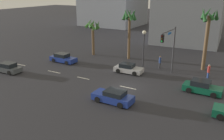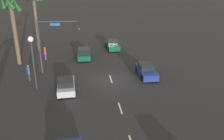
{
  "view_description": "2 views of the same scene",
  "coord_description": "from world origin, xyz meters",
  "px_view_note": "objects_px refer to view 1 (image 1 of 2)",
  "views": [
    {
      "loc": [
        11.69,
        -24.0,
        11.17
      ],
      "look_at": [
        -1.92,
        0.04,
        1.83
      ],
      "focal_mm": 38.97,
      "sensor_mm": 36.0,
      "label": 1
    },
    {
      "loc": [
        -24.41,
        3.19,
        10.99
      ],
      "look_at": [
        -1.44,
        0.09,
        1.76
      ],
      "focal_mm": 38.46,
      "sensor_mm": 36.0,
      "label": 2
    }
  ],
  "objects_px": {
    "palm_tree_1": "(208,26)",
    "palm_tree_3": "(93,29)",
    "car_3": "(202,87)",
    "pedestrian_0": "(209,71)",
    "car_1": "(63,58)",
    "car_5": "(7,68)",
    "palm_tree_2": "(129,21)",
    "car_0": "(113,97)",
    "traffic_signal": "(170,44)",
    "streetlamp": "(144,42)",
    "pedestrian_1": "(160,62)",
    "car_4": "(128,69)"
  },
  "relations": [
    {
      "from": "car_3",
      "to": "car_1",
      "type": "bearing_deg",
      "value": 175.84
    },
    {
      "from": "car_4",
      "to": "pedestrian_1",
      "type": "distance_m",
      "value": 5.22
    },
    {
      "from": "pedestrian_0",
      "to": "palm_tree_1",
      "type": "height_order",
      "value": "palm_tree_1"
    },
    {
      "from": "traffic_signal",
      "to": "palm_tree_1",
      "type": "bearing_deg",
      "value": 54.1
    },
    {
      "from": "car_4",
      "to": "palm_tree_2",
      "type": "relative_size",
      "value": 0.48
    },
    {
      "from": "car_3",
      "to": "car_4",
      "type": "relative_size",
      "value": 1.06
    },
    {
      "from": "car_3",
      "to": "palm_tree_1",
      "type": "bearing_deg",
      "value": 99.51
    },
    {
      "from": "car_0",
      "to": "palm_tree_2",
      "type": "bearing_deg",
      "value": 110.38
    },
    {
      "from": "car_1",
      "to": "pedestrian_0",
      "type": "xyz_separation_m",
      "value": [
        21.2,
        3.74,
        0.33
      ]
    },
    {
      "from": "car_5",
      "to": "palm_tree_1",
      "type": "height_order",
      "value": "palm_tree_1"
    },
    {
      "from": "car_3",
      "to": "pedestrian_0",
      "type": "relative_size",
      "value": 2.3
    },
    {
      "from": "pedestrian_0",
      "to": "palm_tree_3",
      "type": "relative_size",
      "value": 0.29
    },
    {
      "from": "palm_tree_1",
      "to": "palm_tree_3",
      "type": "xyz_separation_m",
      "value": [
        -18.29,
        -0.74,
        -1.67
      ]
    },
    {
      "from": "traffic_signal",
      "to": "car_0",
      "type": "bearing_deg",
      "value": -103.1
    },
    {
      "from": "streetlamp",
      "to": "palm_tree_3",
      "type": "distance_m",
      "value": 10.79
    },
    {
      "from": "car_1",
      "to": "car_4",
      "type": "bearing_deg",
      "value": 2.56
    },
    {
      "from": "car_0",
      "to": "pedestrian_1",
      "type": "bearing_deg",
      "value": 88.24
    },
    {
      "from": "palm_tree_1",
      "to": "palm_tree_3",
      "type": "relative_size",
      "value": 1.4
    },
    {
      "from": "car_0",
      "to": "palm_tree_3",
      "type": "distance_m",
      "value": 19.6
    },
    {
      "from": "car_5",
      "to": "palm_tree_3",
      "type": "height_order",
      "value": "palm_tree_3"
    },
    {
      "from": "car_4",
      "to": "traffic_signal",
      "type": "distance_m",
      "value": 6.52
    },
    {
      "from": "palm_tree_1",
      "to": "palm_tree_2",
      "type": "distance_m",
      "value": 11.81
    },
    {
      "from": "pedestrian_0",
      "to": "palm_tree_1",
      "type": "relative_size",
      "value": 0.21
    },
    {
      "from": "car_0",
      "to": "palm_tree_2",
      "type": "xyz_separation_m",
      "value": [
        -5.76,
        15.5,
        5.58
      ]
    },
    {
      "from": "pedestrian_0",
      "to": "palm_tree_2",
      "type": "xyz_separation_m",
      "value": [
        -13.05,
        3.2,
        5.23
      ]
    },
    {
      "from": "pedestrian_1",
      "to": "palm_tree_1",
      "type": "relative_size",
      "value": 0.21
    },
    {
      "from": "car_0",
      "to": "car_4",
      "type": "relative_size",
      "value": 1.07
    },
    {
      "from": "car_3",
      "to": "palm_tree_2",
      "type": "bearing_deg",
      "value": 147.31
    },
    {
      "from": "car_3",
      "to": "pedestrian_1",
      "type": "xyz_separation_m",
      "value": [
        -7.07,
        6.24,
        0.32
      ]
    },
    {
      "from": "car_5",
      "to": "palm_tree_3",
      "type": "xyz_separation_m",
      "value": [
        5.27,
        13.78,
        3.95
      ]
    },
    {
      "from": "car_1",
      "to": "car_5",
      "type": "relative_size",
      "value": 1.03
    },
    {
      "from": "car_1",
      "to": "palm_tree_2",
      "type": "height_order",
      "value": "palm_tree_2"
    },
    {
      "from": "palm_tree_2",
      "to": "palm_tree_3",
      "type": "relative_size",
      "value": 1.33
    },
    {
      "from": "car_5",
      "to": "pedestrian_0",
      "type": "distance_m",
      "value": 27.26
    },
    {
      "from": "pedestrian_0",
      "to": "palm_tree_2",
      "type": "height_order",
      "value": "palm_tree_2"
    },
    {
      "from": "palm_tree_2",
      "to": "traffic_signal",
      "type": "bearing_deg",
      "value": -30.95
    },
    {
      "from": "pedestrian_0",
      "to": "palm_tree_1",
      "type": "bearing_deg",
      "value": 111.13
    },
    {
      "from": "car_0",
      "to": "car_4",
      "type": "distance_m",
      "value": 9.46
    },
    {
      "from": "pedestrian_0",
      "to": "pedestrian_1",
      "type": "bearing_deg",
      "value": 172.2
    },
    {
      "from": "streetlamp",
      "to": "palm_tree_2",
      "type": "height_order",
      "value": "palm_tree_2"
    },
    {
      "from": "palm_tree_1",
      "to": "palm_tree_3",
      "type": "distance_m",
      "value": 18.38
    },
    {
      "from": "car_0",
      "to": "car_3",
      "type": "xyz_separation_m",
      "value": [
        7.47,
        7.01,
        0.03
      ]
    },
    {
      "from": "car_0",
      "to": "pedestrian_1",
      "type": "relative_size",
      "value": 2.34
    },
    {
      "from": "traffic_signal",
      "to": "pedestrian_1",
      "type": "distance_m",
      "value": 4.73
    },
    {
      "from": "streetlamp",
      "to": "car_0",
      "type": "bearing_deg",
      "value": -81.59
    },
    {
      "from": "car_1",
      "to": "traffic_signal",
      "type": "height_order",
      "value": "traffic_signal"
    },
    {
      "from": "car_0",
      "to": "traffic_signal",
      "type": "relative_size",
      "value": 0.67
    },
    {
      "from": "car_1",
      "to": "pedestrian_1",
      "type": "relative_size",
      "value": 2.41
    },
    {
      "from": "palm_tree_2",
      "to": "pedestrian_1",
      "type": "bearing_deg",
      "value": -20.07
    },
    {
      "from": "car_0",
      "to": "car_1",
      "type": "height_order",
      "value": "car_1"
    }
  ]
}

